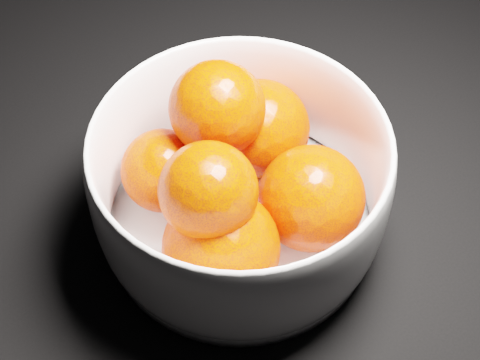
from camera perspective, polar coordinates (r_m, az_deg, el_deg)
bowl at (r=0.53m, az=-0.00°, el=-0.38°), size 0.24×0.24×0.11m
orange_pile at (r=0.52m, az=-0.04°, el=0.25°), size 0.17×0.17×0.13m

